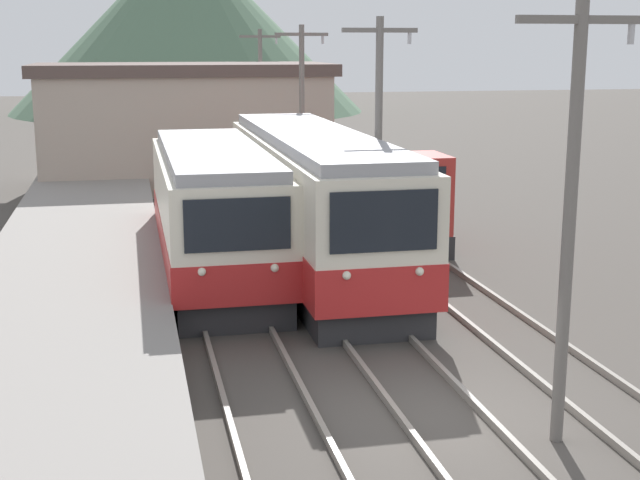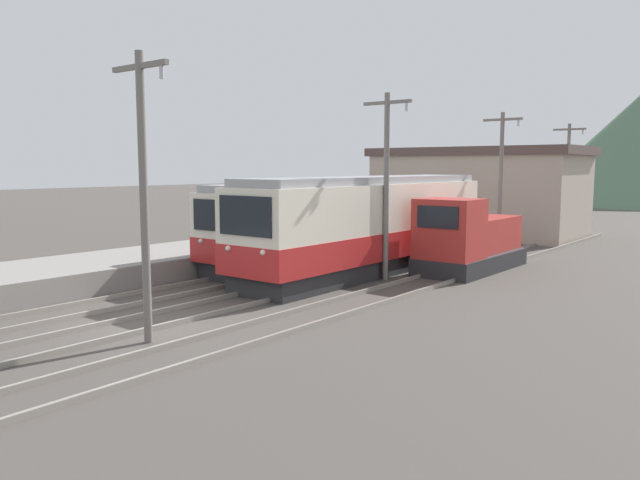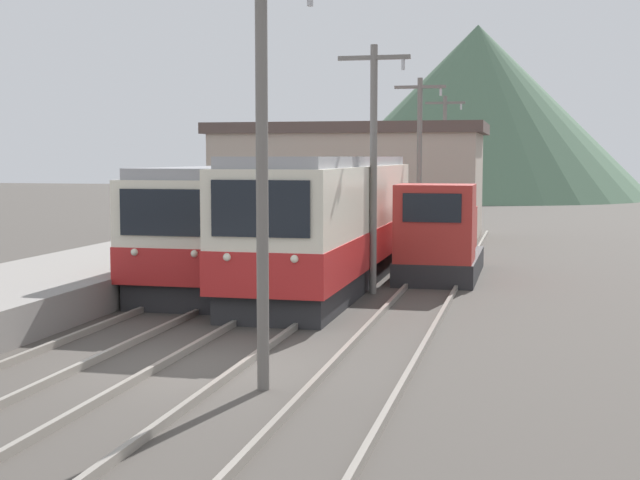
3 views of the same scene
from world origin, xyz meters
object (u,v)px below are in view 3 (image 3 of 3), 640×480
object	(u,v)px
catenary_mast_mid	(374,159)
catenary_mast_far	(420,158)
commuter_train_left	(235,230)
shunting_locomotive	(440,239)
catenary_mast_near	(262,161)
commuter_train_center	(330,227)
catenary_mast_distant	(445,158)

from	to	relation	value
catenary_mast_mid	catenary_mast_far	size ratio (longest dim) A/B	1.00
commuter_train_left	shunting_locomotive	world-z (taller)	commuter_train_left
catenary_mast_mid	commuter_train_left	bearing A→B (deg)	170.10
catenary_mast_near	commuter_train_center	bearing A→B (deg)	97.34
catenary_mast_near	catenary_mast_mid	world-z (taller)	same
catenary_mast_near	shunting_locomotive	bearing A→B (deg)	84.08
catenary_mast_mid	commuter_train_center	bearing A→B (deg)	142.39
commuter_train_left	catenary_mast_near	bearing A→B (deg)	-69.13
commuter_train_center	catenary_mast_distant	distance (m)	20.09
catenary_mast_near	commuter_train_left	bearing A→B (deg)	110.87
commuter_train_center	commuter_train_left	bearing A→B (deg)	-171.68
commuter_train_left	catenary_mast_near	world-z (taller)	catenary_mast_near
commuter_train_left	catenary_mast_far	distance (m)	10.91
catenary_mast_mid	catenary_mast_distant	world-z (taller)	same
commuter_train_left	catenary_mast_far	bearing A→B (deg)	66.26
catenary_mast_far	catenary_mast_distant	size ratio (longest dim) A/B	1.00
catenary_mast_far	catenary_mast_near	bearing A→B (deg)	-90.00
commuter_train_center	catenary_mast_distant	size ratio (longest dim) A/B	2.04
catenary_mast_near	catenary_mast_mid	distance (m)	10.55
commuter_train_left	catenary_mast_near	xyz separation A→B (m)	(4.31, -11.30, 2.10)
catenary_mast_far	commuter_train_left	bearing A→B (deg)	-113.74
commuter_train_left	catenary_mast_distant	bearing A→B (deg)	78.04
commuter_train_left	catenary_mast_mid	size ratio (longest dim) A/B	1.55
commuter_train_center	catenary_mast_far	distance (m)	9.71
catenary_mast_far	catenary_mast_mid	bearing A→B (deg)	-90.00
catenary_mast_mid	catenary_mast_distant	size ratio (longest dim) A/B	1.00
catenary_mast_mid	catenary_mast_distant	bearing A→B (deg)	90.00
catenary_mast_mid	catenary_mast_far	world-z (taller)	same
shunting_locomotive	catenary_mast_far	distance (m)	7.33
commuter_train_left	catenary_mast_mid	distance (m)	4.85
shunting_locomotive	catenary_mast_far	size ratio (longest dim) A/B	0.87
catenary_mast_mid	catenary_mast_far	xyz separation A→B (m)	(0.00, 10.55, 0.00)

